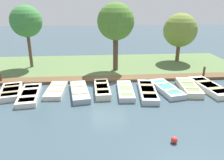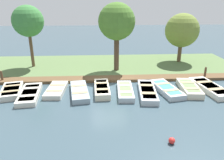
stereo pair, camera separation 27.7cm
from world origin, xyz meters
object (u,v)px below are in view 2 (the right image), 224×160
object	(u,v)px
rowboat_3	(79,91)
buoy	(172,141)
rowboat_2	(56,90)
park_tree_center	(182,31)
rowboat_8	(189,88)
park_tree_left	(117,22)
rowboat_0	(12,91)
rowboat_6	(147,91)
mooring_post_near	(2,76)
rowboat_9	(210,88)
park_tree_far_left	(28,21)
rowboat_7	(167,89)
rowboat_4	(102,89)
rowboat_5	(125,91)
mooring_post_far	(205,73)
rowboat_1	(30,94)

from	to	relation	value
rowboat_3	buoy	world-z (taller)	rowboat_3
rowboat_2	park_tree_center	xyz separation A→B (m)	(-6.66, 10.65, 2.93)
rowboat_3	rowboat_8	size ratio (longest dim) A/B	1.11
rowboat_3	park_tree_left	xyz separation A→B (m)	(-4.71, 2.78, 3.92)
rowboat_0	park_tree_left	distance (m)	9.30
rowboat_6	mooring_post_near	xyz separation A→B (m)	(-2.78, -10.29, 0.28)
rowboat_9	buoy	size ratio (longest dim) A/B	12.95
rowboat_0	rowboat_2	world-z (taller)	rowboat_0
rowboat_3	rowboat_9	size ratio (longest dim) A/B	0.92
park_tree_far_left	rowboat_7	bearing A→B (deg)	59.31
mooring_post_near	buoy	bearing A→B (deg)	52.04
park_tree_center	park_tree_far_left	bearing A→B (deg)	-86.44
rowboat_7	park_tree_far_left	world-z (taller)	park_tree_far_left
rowboat_4	park_tree_center	size ratio (longest dim) A/B	0.64
park_tree_left	rowboat_9	bearing A→B (deg)	52.20
rowboat_3	park_tree_far_left	size ratio (longest dim) A/B	0.62
rowboat_8	rowboat_9	size ratio (longest dim) A/B	0.83
rowboat_5	rowboat_4	bearing A→B (deg)	-100.47
rowboat_7	rowboat_4	bearing A→B (deg)	-104.05
rowboat_5	mooring_post_far	bearing A→B (deg)	114.33
rowboat_0	park_tree_far_left	bearing A→B (deg)	168.82
buoy	park_tree_left	world-z (taller)	park_tree_left
rowboat_0	park_tree_center	world-z (taller)	park_tree_center
rowboat_0	rowboat_8	world-z (taller)	rowboat_8
mooring_post_far	park_tree_far_left	xyz separation A→B (m)	(-3.74, -14.16, 3.60)
rowboat_6	mooring_post_near	distance (m)	10.66
rowboat_1	buoy	distance (m)	9.16
rowboat_0	buoy	bearing A→B (deg)	43.27
rowboat_7	rowboat_8	bearing A→B (deg)	80.58
rowboat_7	buoy	size ratio (longest dim) A/B	11.69
rowboat_8	rowboat_4	bearing A→B (deg)	-85.93
rowboat_2	rowboat_3	bearing A→B (deg)	78.55
park_tree_left	park_tree_center	bearing A→B (deg)	110.54
mooring_post_near	rowboat_7	bearing A→B (deg)	78.21
rowboat_4	park_tree_center	bearing A→B (deg)	130.07
rowboat_3	rowboat_4	bearing A→B (deg)	91.99
rowboat_5	rowboat_6	size ratio (longest dim) A/B	0.84
rowboat_9	rowboat_4	bearing A→B (deg)	-99.35
mooring_post_far	park_tree_center	xyz separation A→B (m)	(-4.59, -0.45, 2.62)
rowboat_8	park_tree_left	world-z (taller)	park_tree_left
rowboat_6	buoy	world-z (taller)	rowboat_6
rowboat_9	park_tree_center	world-z (taller)	park_tree_center
rowboat_6	rowboat_0	bearing A→B (deg)	-87.85
rowboat_5	rowboat_7	xyz separation A→B (m)	(-0.13, 2.79, 0.00)
rowboat_0	mooring_post_near	distance (m)	2.61
rowboat_9	park_tree_left	distance (m)	8.51
rowboat_3	park_tree_center	world-z (taller)	park_tree_center
park_tree_left	park_tree_center	size ratio (longest dim) A/B	1.21
rowboat_7	rowboat_8	world-z (taller)	rowboat_8
rowboat_0	buoy	world-z (taller)	rowboat_0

